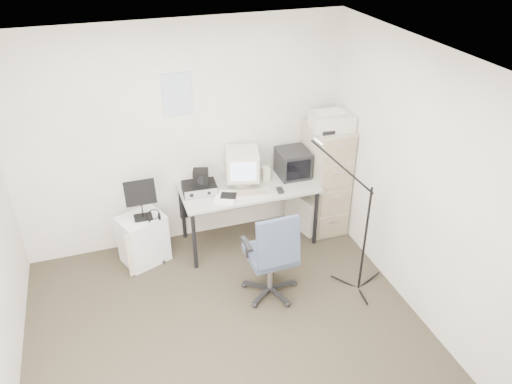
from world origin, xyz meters
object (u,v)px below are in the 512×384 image
object	(u,v)px
office_chair	(270,252)
side_cart	(143,239)
desk	(249,214)
filing_cabinet	(325,178)

from	to	relation	value
office_chair	side_cart	xyz separation A→B (m)	(-1.13, 0.94, -0.22)
office_chair	side_cart	distance (m)	1.48
office_chair	side_cart	bearing A→B (deg)	138.86
desk	filing_cabinet	bearing A→B (deg)	1.81
filing_cabinet	side_cart	size ratio (longest dim) A/B	2.31
office_chair	desk	bearing A→B (deg)	84.12
filing_cabinet	office_chair	world-z (taller)	filing_cabinet
filing_cabinet	desk	bearing A→B (deg)	-178.19
filing_cabinet	office_chair	distance (m)	1.41
filing_cabinet	desk	distance (m)	0.99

